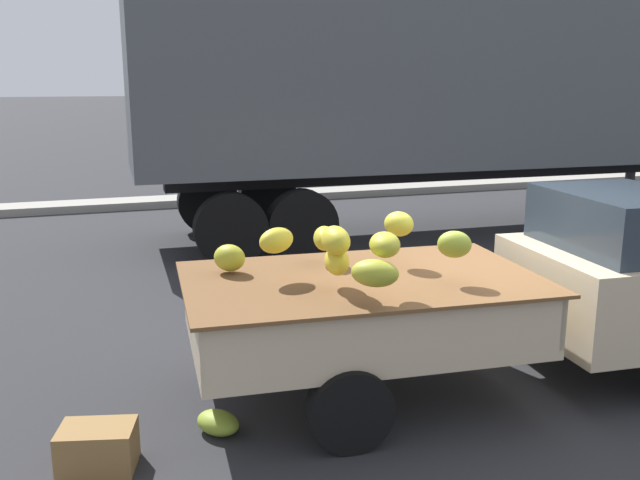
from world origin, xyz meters
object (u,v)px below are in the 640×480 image
object	(u,v)px
pickup_truck	(577,283)
produce_crate	(98,447)
semi_trailer	(479,87)
fallen_banana_bunch_near_tailgate	(218,423)

from	to	relation	value
pickup_truck	produce_crate	size ratio (longest dim) A/B	10.14
produce_crate	semi_trailer	bearing A→B (deg)	43.14
pickup_truck	produce_crate	bearing A→B (deg)	-171.97
semi_trailer	fallen_banana_bunch_near_tailgate	bearing A→B (deg)	-132.18
pickup_truck	semi_trailer	world-z (taller)	semi_trailer
pickup_truck	fallen_banana_bunch_near_tailgate	size ratio (longest dim) A/B	14.07
pickup_truck	produce_crate	world-z (taller)	pickup_truck
semi_trailer	produce_crate	size ratio (longest dim) A/B	23.20
fallen_banana_bunch_near_tailgate	produce_crate	world-z (taller)	produce_crate
semi_trailer	fallen_banana_bunch_near_tailgate	world-z (taller)	semi_trailer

